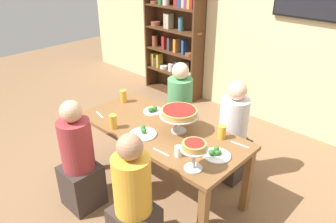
% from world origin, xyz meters
% --- Properties ---
extents(ground_plane, '(12.00, 12.00, 0.00)m').
position_xyz_m(ground_plane, '(0.00, 0.00, 0.00)').
color(ground_plane, '#846042').
extents(rear_partition, '(8.00, 0.12, 2.80)m').
position_xyz_m(rear_partition, '(0.00, 2.20, 1.40)').
color(rear_partition, beige).
rests_on(rear_partition, ground_plane).
extents(dining_table, '(1.74, 0.80, 0.74)m').
position_xyz_m(dining_table, '(0.00, 0.00, 0.65)').
color(dining_table, brown).
rests_on(dining_table, ground_plane).
extents(bookshelf, '(1.13, 0.30, 2.21)m').
position_xyz_m(bookshelf, '(-1.68, 2.01, 1.15)').
color(bookshelf, '#4C2D19').
rests_on(bookshelf, ground_plane).
extents(diner_far_right, '(0.34, 0.34, 1.15)m').
position_xyz_m(diner_far_right, '(0.40, 0.69, 0.49)').
color(diner_far_right, '#382D28').
rests_on(diner_far_right, ground_plane).
extents(diner_far_left, '(0.34, 0.34, 1.15)m').
position_xyz_m(diner_far_left, '(-0.39, 0.72, 0.49)').
color(diner_far_left, '#382D28').
rests_on(diner_far_left, ground_plane).
extents(diner_near_right, '(0.34, 0.34, 1.15)m').
position_xyz_m(diner_near_right, '(0.40, -0.72, 0.49)').
color(diner_near_right, '#382D28').
rests_on(diner_near_right, ground_plane).
extents(diner_near_left, '(0.34, 0.34, 1.15)m').
position_xyz_m(diner_near_left, '(-0.40, -0.71, 0.49)').
color(diner_near_left, '#382D28').
rests_on(diner_near_left, ground_plane).
extents(deep_dish_pizza_stand, '(0.37, 0.37, 0.24)m').
position_xyz_m(deep_dish_pizza_stand, '(0.16, 0.08, 0.94)').
color(deep_dish_pizza_stand, silver).
rests_on(deep_dish_pizza_stand, dining_table).
extents(personal_pizza_stand, '(0.22, 0.22, 0.25)m').
position_xyz_m(personal_pizza_stand, '(0.64, -0.28, 0.93)').
color(personal_pizza_stand, silver).
rests_on(personal_pizza_stand, dining_table).
extents(salad_plate_near_diner, '(0.21, 0.21, 0.07)m').
position_xyz_m(salad_plate_near_diner, '(-0.31, 0.19, 0.76)').
color(salad_plate_near_diner, white).
rests_on(salad_plate_near_diner, dining_table).
extents(salad_plate_far_diner, '(0.23, 0.23, 0.07)m').
position_xyz_m(salad_plate_far_diner, '(0.67, -0.01, 0.76)').
color(salad_plate_far_diner, white).
rests_on(salad_plate_far_diner, dining_table).
extents(salad_plate_spare, '(0.26, 0.26, 0.07)m').
position_xyz_m(salad_plate_spare, '(-0.04, -0.20, 0.75)').
color(salad_plate_spare, white).
rests_on(salad_plate_spare, dining_table).
extents(beer_glass_amber_tall, '(0.08, 0.08, 0.13)m').
position_xyz_m(beer_glass_amber_tall, '(0.53, 0.26, 0.81)').
color(beer_glass_amber_tall, gold).
rests_on(beer_glass_amber_tall, dining_table).
extents(beer_glass_amber_short, '(0.08, 0.08, 0.14)m').
position_xyz_m(beer_glass_amber_short, '(-0.34, -0.32, 0.81)').
color(beer_glass_amber_short, gold).
rests_on(beer_glass_amber_short, dining_table).
extents(beer_glass_amber_spare, '(0.08, 0.08, 0.14)m').
position_xyz_m(beer_glass_amber_spare, '(-0.74, 0.13, 0.81)').
color(beer_glass_amber_spare, gold).
rests_on(beer_glass_amber_spare, dining_table).
extents(water_glass_clear_near, '(0.07, 0.07, 0.09)m').
position_xyz_m(water_glass_clear_near, '(0.43, -0.23, 0.79)').
color(water_glass_clear_near, white).
rests_on(water_glass_clear_near, dining_table).
extents(cutlery_fork_near, '(0.18, 0.02, 0.00)m').
position_xyz_m(cutlery_fork_near, '(0.29, -0.29, 0.74)').
color(cutlery_fork_near, silver).
rests_on(cutlery_fork_near, dining_table).
extents(cutlery_knife_near, '(0.18, 0.06, 0.00)m').
position_xyz_m(cutlery_knife_near, '(-0.67, -0.25, 0.74)').
color(cutlery_knife_near, silver).
rests_on(cutlery_knife_near, dining_table).
extents(cutlery_fork_far, '(0.18, 0.04, 0.00)m').
position_xyz_m(cutlery_fork_far, '(0.72, 0.28, 0.74)').
color(cutlery_fork_far, silver).
rests_on(cutlery_fork_far, dining_table).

